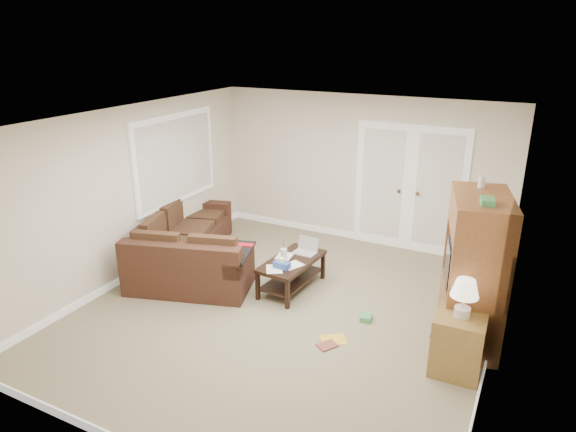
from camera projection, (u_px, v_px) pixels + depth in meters
The scene contains 17 objects.
floor at pixel (286, 310), 6.73m from camera, with size 5.50×5.50×0.00m, color gray.
ceiling at pixel (286, 119), 5.88m from camera, with size 5.00×5.50×0.02m, color white.
wall_left at pixel (131, 194), 7.37m from camera, with size 0.02×5.50×2.50m, color silver.
wall_right at pixel (503, 260), 5.24m from camera, with size 0.02×5.50×2.50m, color silver.
wall_back at pixel (360, 170), 8.61m from camera, with size 5.00×0.02×2.50m, color silver.
wall_front at pixel (126, 332), 4.00m from camera, with size 5.00×0.02×2.50m, color silver.
baseboards at pixel (286, 307), 6.72m from camera, with size 5.00×5.50×0.10m, color white, non-canonical shape.
french_doors at pixel (409, 189), 8.30m from camera, with size 1.80×0.05×2.13m.
window_left at pixel (176, 159), 8.09m from camera, with size 0.05×1.92×1.42m.
sectional_sofa at pixel (188, 250), 7.81m from camera, with size 2.39×2.72×0.80m.
coffee_table at pixel (292, 272), 7.23m from camera, with size 0.62×1.13×0.75m.
tv_armoire at pixel (474, 270), 5.82m from camera, with size 0.85×1.22×1.91m.
side_cabinet at pixel (459, 339), 5.42m from camera, with size 0.53×0.53×1.09m.
space_heater at pixel (467, 257), 7.93m from camera, with size 0.13×0.10×0.31m, color silver.
floor_magazine at pixel (334, 340), 6.09m from camera, with size 0.29×0.23×0.01m, color yellow.
floor_greenbox at pixel (366, 317), 6.50m from camera, with size 0.14×0.18×0.07m, color #459954.
floor_book at pixel (323, 342), 6.04m from camera, with size 0.16×0.22×0.02m, color brown.
Camera 1 is at (2.69, -5.26, 3.47)m, focal length 32.00 mm.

